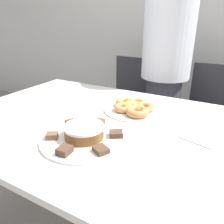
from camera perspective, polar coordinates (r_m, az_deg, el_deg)
The scene contains 21 objects.
wall_back at distance 2.55m, azimuth 18.97°, elevation 23.35°, with size 8.00×0.05×2.60m.
table at distance 1.14m, azimuth -1.61°, elevation -6.09°, with size 1.62×1.07×0.76m.
person_standing at distance 1.84m, azimuth 13.72°, elevation 10.18°, with size 0.38×0.38×1.62m.
office_chair_left at distance 2.17m, azimuth 3.75°, elevation 1.20°, with size 0.47×0.47×0.90m.
office_chair_right at distance 2.00m, azimuth 23.93°, elevation -2.83°, with size 0.45×0.45×0.90m.
plate_cake at distance 0.95m, azimuth -7.20°, elevation -6.83°, with size 0.38×0.38×0.01m.
plate_donuts at distance 1.24m, azimuth 5.48°, elevation 0.56°, with size 0.32×0.32×0.01m.
frosted_cake at distance 0.94m, azimuth -7.30°, elevation -5.06°, with size 0.17×0.17×0.06m.
lamington_0 at distance 0.95m, azimuth 1.06°, elevation -5.72°, with size 0.07×0.07×0.02m.
lamington_1 at distance 1.05m, azimuth -3.22°, elevation -2.70°, with size 0.04×0.05×0.03m.
lamington_2 at distance 1.06m, azimuth -10.65°, elevation -2.88°, with size 0.07×0.06×0.03m.
lamington_3 at distance 0.96m, azimuth -15.41°, elevation -6.01°, with size 0.06×0.06×0.03m.
lamington_4 at distance 0.85m, azimuth -12.29°, elevation -9.76°, with size 0.05×0.06×0.03m.
lamington_5 at distance 0.84m, azimuth -2.93°, elevation -9.81°, with size 0.07×0.07×0.02m.
donut_0 at distance 1.23m, azimuth 5.52°, elevation 1.53°, with size 0.12×0.12×0.04m.
donut_1 at distance 1.21m, azimuth 3.03°, elevation 1.12°, with size 0.11×0.11×0.04m.
donut_2 at distance 1.16m, azimuth 6.64°, elevation 0.09°, with size 0.12×0.12×0.04m.
donut_3 at distance 1.23m, azimuth 8.11°, elevation 1.21°, with size 0.13×0.13×0.03m.
donut_4 at distance 1.29m, azimuth 6.35°, elevation 2.42°, with size 0.12×0.12×0.03m.
donut_5 at distance 1.28m, azimuth 3.39°, elevation 2.47°, with size 0.12×0.12×0.04m.
napkin at distance 1.03m, azimuth 22.25°, elevation -6.34°, with size 0.17×0.15×0.01m.
Camera 1 is at (0.51, -0.86, 1.23)m, focal length 35.00 mm.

